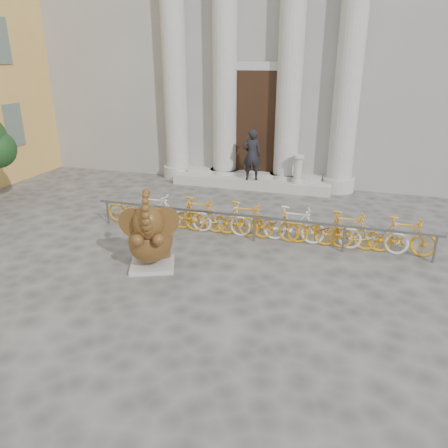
% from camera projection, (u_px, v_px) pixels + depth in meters
% --- Properties ---
extents(ground, '(80.00, 80.00, 0.00)m').
position_uv_depth(ground, '(135.00, 316.00, 8.40)').
color(ground, '#474442').
rests_on(ground, ground).
extents(classical_building, '(22.00, 10.70, 12.00)m').
position_uv_depth(classical_building, '(284.00, 25.00, 19.56)').
color(classical_building, gray).
rests_on(classical_building, ground).
extents(entrance_steps, '(6.00, 1.20, 0.36)m').
position_uv_depth(entrance_steps, '(252.00, 182.00, 16.71)').
color(entrance_steps, '#A8A59E').
rests_on(entrance_steps, ground).
extents(elephant_statue, '(1.37, 1.61, 2.02)m').
position_uv_depth(elephant_statue, '(151.00, 239.00, 10.06)').
color(elephant_statue, '#A8A59E').
rests_on(elephant_statue, ground).
extents(bike_rack, '(9.31, 0.53, 1.00)m').
position_uv_depth(bike_rack, '(256.00, 221.00, 11.86)').
color(bike_rack, slate).
rests_on(bike_rack, ground).
extents(pedestrian, '(0.78, 0.62, 1.88)m').
position_uv_depth(pedestrian, '(252.00, 155.00, 15.98)').
color(pedestrian, black).
rests_on(pedestrian, entrance_steps).
extents(balustrade_post, '(0.42, 0.42, 1.03)m').
position_uv_depth(balustrade_post, '(298.00, 170.00, 15.72)').
color(balustrade_post, '#A8A59E').
rests_on(balustrade_post, entrance_steps).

